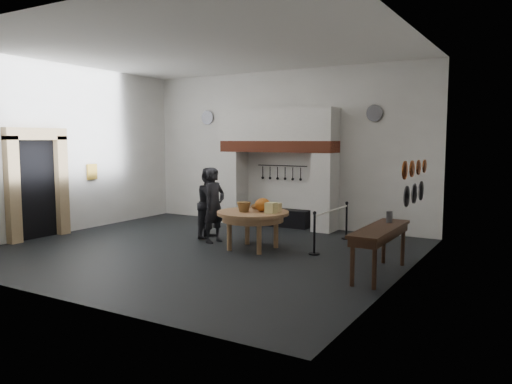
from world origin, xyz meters
The scene contains 39 objects.
floor centered at (0.00, 0.00, 0.00)m, with size 9.00×8.00×0.02m, color black.
ceiling centered at (0.00, 0.00, 4.50)m, with size 9.00×8.00×0.02m, color silver.
wall_back centered at (0.00, 4.00, 2.25)m, with size 9.00×0.02×4.50m, color white.
wall_front centered at (0.00, -4.00, 2.25)m, with size 9.00×0.02×4.50m, color white.
wall_left centered at (-4.50, 0.00, 2.25)m, with size 0.02×8.00×4.50m, color white.
wall_right centered at (4.50, 0.00, 2.25)m, with size 0.02×8.00×4.50m, color white.
chimney_pier_left centered at (-1.48, 3.65, 1.07)m, with size 0.55×0.70×2.15m, color silver.
chimney_pier_right centered at (1.48, 3.65, 1.07)m, with size 0.55×0.70×2.15m, color silver.
hearth_brick_band centered at (0.00, 3.65, 2.31)m, with size 3.50×0.72×0.32m, color #9E442B.
chimney_hood centered at (0.00, 3.65, 2.92)m, with size 3.50×0.70×0.90m, color silver.
iron_range centered at (0.00, 3.72, 0.25)m, with size 1.90×0.45×0.50m, color black.
utensil_rail centered at (0.00, 3.92, 1.75)m, with size 0.02×0.02×1.60m, color black.
door_recess centered at (-4.47, -1.00, 1.25)m, with size 0.04×1.10×2.50m, color black.
door_jamb_near centered at (-4.38, -1.70, 1.30)m, with size 0.22×0.30×2.60m, color tan.
door_jamb_far centered at (-4.38, -0.30, 1.30)m, with size 0.22×0.30×2.60m, color tan.
door_lintel centered at (-4.38, -1.00, 2.65)m, with size 0.22×1.70×0.30m, color tan.
wall_plaque centered at (-4.45, 0.80, 1.60)m, with size 0.05×0.34×0.44m, color gold.
work_table centered at (0.95, 0.67, 0.84)m, with size 1.65×1.65×0.07m, color #A87D4F.
pumpkin centered at (1.15, 0.77, 1.03)m, with size 0.36×0.36×0.31m, color #C57E1B.
cheese_block_big centered at (1.45, 0.62, 0.99)m, with size 0.22×0.22×0.24m, color #EDE28D.
cheese_block_small centered at (1.43, 0.92, 0.97)m, with size 0.18×0.18×0.20m, color #FFE998.
wicker_basket centered at (0.80, 0.52, 0.98)m, with size 0.32×0.32×0.22m, color #905C35.
bread_loaf centered at (0.85, 1.02, 0.94)m, with size 0.31×0.18×0.13m, color #945D34.
visitor_near centered at (-0.27, 0.86, 0.92)m, with size 0.67×0.44×1.83m, color #222227.
visitor_far centered at (-0.67, 1.26, 0.90)m, with size 0.87×0.68×1.80m, color black.
side_table centered at (4.10, -0.03, 0.87)m, with size 0.55×2.20×0.06m, color #372114.
pewter_jug centered at (4.10, 0.57, 1.01)m, with size 0.12×0.12×0.22m, color #4D4D52.
copper_pan_a centered at (4.46, 0.20, 1.95)m, with size 0.34×0.34×0.03m, color #C6662D.
copper_pan_b centered at (4.46, 0.75, 1.95)m, with size 0.32×0.32×0.03m, color #C6662D.
copper_pan_c centered at (4.46, 1.30, 1.95)m, with size 0.30×0.30×0.03m, color #C6662D.
copper_pan_d centered at (4.46, 1.85, 1.95)m, with size 0.28×0.28×0.03m, color #C6662D.
pewter_plate_left centered at (4.46, 0.40, 1.45)m, with size 0.40×0.40×0.03m, color #4C4C51.
pewter_plate_mid centered at (4.46, 1.00, 1.45)m, with size 0.40×0.40×0.03m, color #4C4C51.
pewter_plate_right centered at (4.46, 1.60, 1.45)m, with size 0.40×0.40×0.03m, color #4C4C51.
pewter_plate_back_left centered at (-2.70, 3.96, 3.20)m, with size 0.44×0.44×0.03m, color #4C4C51.
pewter_plate_back_right centered at (2.70, 3.96, 3.20)m, with size 0.44×0.44×0.03m, color #4C4C51.
barrier_post_near centered at (2.38, 0.88, 0.45)m, with size 0.05×0.05×0.90m, color black.
barrier_post_far centered at (2.38, 2.88, 0.45)m, with size 0.05×0.05×0.90m, color black.
barrier_rope centered at (2.38, 1.88, 0.85)m, with size 0.04×0.04×2.00m, color white.
Camera 1 is at (6.72, -9.00, 2.51)m, focal length 35.00 mm.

